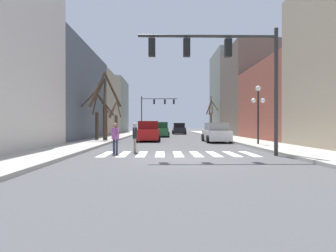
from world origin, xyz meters
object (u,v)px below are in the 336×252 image
object	(u,v)px
car_parked_right_mid	(149,132)
pedestrian_on_left_sidewalk	(115,136)
traffic_signal_near	(224,61)
street_tree_right_mid	(211,116)
car_parked_left_far	(146,129)
street_tree_right_far	(99,119)
street_lamp_right_corner	(258,103)
street_tree_left_mid	(115,119)
car_parked_left_near	(161,130)
street_tree_left_near	(103,106)
traffic_signal_far	(155,106)
pedestrian_near_right_corner	(135,135)
car_parked_right_near	(179,129)
car_parked_right_far	(216,133)

from	to	relation	value
car_parked_right_mid	pedestrian_on_left_sidewalk	bearing A→B (deg)	-5.72
traffic_signal_near	street_tree_right_mid	xyz separation A→B (m)	(4.56, 28.26, -1.72)
car_parked_left_far	street_tree_right_far	xyz separation A→B (m)	(-2.93, -20.11, 1.28)
street_lamp_right_corner	street_tree_left_mid	xyz separation A→B (m)	(-12.17, 13.50, -0.88)
car_parked_left_near	street_tree_left_near	world-z (taller)	street_tree_left_near
traffic_signal_far	street_tree_left_mid	xyz separation A→B (m)	(-4.16, -16.14, -2.78)
pedestrian_near_right_corner	pedestrian_on_left_sidewalk	size ratio (longest dim) A/B	1.01
car_parked_right_near	street_tree_left_mid	world-z (taller)	street_tree_left_mid
car_parked_left_near	street_tree_left_near	size ratio (longest dim) A/B	0.73
traffic_signal_far	car_parked_left_near	xyz separation A→B (m)	(1.24, -15.28, -4.05)
traffic_signal_far	car_parked_left_far	bearing A→B (deg)	-113.30
car_parked_right_far	street_tree_right_mid	distance (m)	18.86
pedestrian_near_right_corner	street_tree_right_mid	distance (m)	28.28
street_tree_right_mid	car_parked_right_mid	bearing A→B (deg)	-117.55
street_lamp_right_corner	car_parked_left_near	distance (m)	16.02
street_lamp_right_corner	traffic_signal_near	bearing A→B (deg)	-123.56
traffic_signal_near	pedestrian_on_left_sidewalk	bearing A→B (deg)	171.86
car_parked_right_near	street_tree_right_mid	xyz separation A→B (m)	(4.93, -0.90, 1.95)
pedestrian_near_right_corner	car_parked_left_far	bearing A→B (deg)	-177.42
traffic_signal_far	street_tree_left_mid	world-z (taller)	traffic_signal_far
traffic_signal_near	car_parked_right_near	xyz separation A→B (m)	(-0.38, 29.16, -3.67)
pedestrian_on_left_sidewalk	street_tree_right_mid	size ratio (longest dim) A/B	0.27
car_parked_left_near	car_parked_right_mid	xyz separation A→B (m)	(-1.03, -8.32, 0.00)
traffic_signal_near	street_lamp_right_corner	world-z (taller)	traffic_signal_near
street_lamp_right_corner	street_tree_left_mid	world-z (taller)	street_tree_left_mid
pedestrian_on_left_sidewalk	street_tree_left_near	world-z (taller)	street_tree_left_near
car_parked_right_far	street_tree_left_mid	world-z (taller)	street_tree_left_mid
traffic_signal_far	car_parked_left_near	distance (m)	15.86
car_parked_right_mid	car_parked_left_far	distance (m)	20.35
car_parked_right_mid	pedestrian_on_left_sidewalk	size ratio (longest dim) A/B	2.99
traffic_signal_near	car_parked_right_far	bearing A→B (deg)	80.77
pedestrian_near_right_corner	street_tree_left_near	world-z (taller)	street_tree_left_near
pedestrian_near_right_corner	street_tree_left_near	bearing A→B (deg)	-158.16
street_tree_right_far	street_tree_left_mid	xyz separation A→B (m)	(0.20, 7.29, 0.10)
car_parked_right_far	car_parked_right_mid	xyz separation A→B (m)	(-5.79, 1.71, 0.07)
car_parked_right_near	car_parked_left_far	bearing A→B (deg)	64.72
street_tree_left_near	street_tree_left_mid	bearing A→B (deg)	93.03
car_parked_right_mid	car_parked_left_near	bearing A→B (deg)	172.94
traffic_signal_near	street_tree_left_mid	distance (m)	20.91
pedestrian_on_left_sidewalk	street_tree_right_far	xyz separation A→B (m)	(-3.49, 10.87, 1.08)
street_tree_left_near	street_tree_right_far	bearing A→B (deg)	126.54
traffic_signal_near	car_parked_right_near	distance (m)	29.39
car_parked_right_near	street_tree_left_mid	xyz separation A→B (m)	(-8.19, -10.24, 1.29)
traffic_signal_near	street_tree_right_mid	world-z (taller)	traffic_signal_near
traffic_signal_near	pedestrian_near_right_corner	xyz separation A→B (m)	(-4.39, 1.49, -3.56)
car_parked_right_mid	pedestrian_near_right_corner	bearing A→B (deg)	-1.01
pedestrian_on_left_sidewalk	street_tree_right_mid	bearing A→B (deg)	-62.12
car_parked_left_near	car_parked_right_far	bearing A→B (deg)	25.41
pedestrian_near_right_corner	street_tree_left_near	distance (m)	10.27
traffic_signal_near	traffic_signal_far	xyz separation A→B (m)	(-4.42, 35.05, 0.40)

